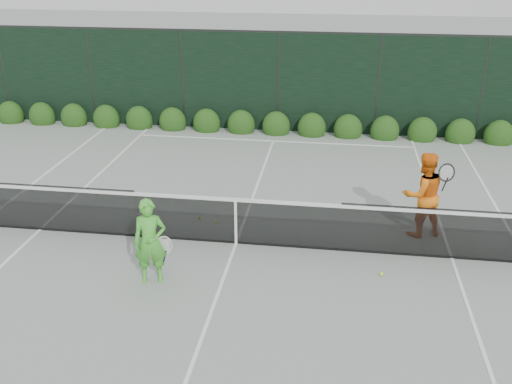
# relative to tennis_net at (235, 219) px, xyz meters

# --- Properties ---
(ground) EXTENTS (80.00, 80.00, 0.00)m
(ground) POSITION_rel_tennis_net_xyz_m (0.02, 0.00, -0.53)
(ground) COLOR gray
(ground) RESTS_ON ground
(tennis_net) EXTENTS (12.90, 0.10, 1.07)m
(tennis_net) POSITION_rel_tennis_net_xyz_m (0.00, 0.00, 0.00)
(tennis_net) COLOR #10321E
(tennis_net) RESTS_ON ground
(player_woman) EXTENTS (0.66, 0.49, 1.54)m
(player_woman) POSITION_rel_tennis_net_xyz_m (-1.19, -1.52, 0.24)
(player_woman) COLOR green
(player_woman) RESTS_ON ground
(player_man) EXTENTS (1.03, 0.92, 1.75)m
(player_man) POSITION_rel_tennis_net_xyz_m (3.62, 0.92, 0.35)
(player_man) COLOR orange
(player_man) RESTS_ON ground
(court_lines) EXTENTS (11.03, 23.83, 0.01)m
(court_lines) POSITION_rel_tennis_net_xyz_m (0.02, 0.00, -0.53)
(court_lines) COLOR white
(court_lines) RESTS_ON ground
(windscreen_fence) EXTENTS (32.00, 21.07, 3.06)m
(windscreen_fence) POSITION_rel_tennis_net_xyz_m (0.02, -2.71, 0.98)
(windscreen_fence) COLOR black
(windscreen_fence) RESTS_ON ground
(hedge_row) EXTENTS (31.66, 0.65, 0.94)m
(hedge_row) POSITION_rel_tennis_net_xyz_m (0.02, 7.15, -0.30)
(hedge_row) COLOR #163A0F
(hedge_row) RESTS_ON ground
(tennis_balls) EXTENTS (3.80, 1.82, 0.07)m
(tennis_balls) POSITION_rel_tennis_net_xyz_m (0.43, 0.32, -0.50)
(tennis_balls) COLOR #DEF135
(tennis_balls) RESTS_ON ground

